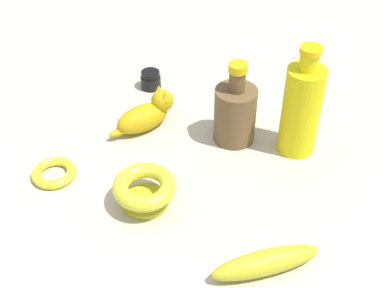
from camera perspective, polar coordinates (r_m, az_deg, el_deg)
name	(u,v)px	position (r m, az deg, el deg)	size (l,w,h in m)	color
ground	(192,169)	(1.01, 0.00, -2.79)	(2.00, 2.00, 0.00)	#BCB29E
bottle_tall	(301,108)	(1.02, 11.96, 3.87)	(0.07, 0.07, 0.23)	yellow
bowl	(145,189)	(0.92, -5.25, -4.97)	(0.11, 0.11, 0.06)	gold
nail_polish_jar	(151,80)	(1.23, -4.58, 7.08)	(0.05, 0.05, 0.04)	black
cat_figurine	(147,114)	(1.09, -5.02, 3.31)	(0.12, 0.13, 0.08)	#BE9910
banana	(266,263)	(0.84, 8.15, -12.81)	(0.18, 0.04, 0.04)	gold
bottle_short	(235,112)	(1.04, 4.77, 3.51)	(0.09, 0.09, 0.18)	brown
bangle	(54,173)	(1.02, -14.99, -3.09)	(0.08, 0.08, 0.02)	yellow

